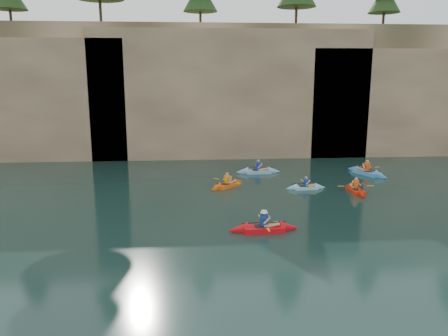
{
  "coord_description": "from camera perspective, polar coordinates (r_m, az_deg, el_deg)",
  "views": [
    {
      "loc": [
        -1.58,
        -15.86,
        7.22
      ],
      "look_at": [
        -0.06,
        3.85,
        3.0
      ],
      "focal_mm": 35.0,
      "sensor_mm": 36.0,
      "label": 1
    }
  ],
  "objects": [
    {
      "name": "main_kayaker",
      "position": [
        20.8,
        5.22,
        -7.82
      ],
      "size": [
        3.44,
        2.32,
        1.27
      ],
      "rotation": [
        0.0,
        0.0,
        0.05
      ],
      "color": "red",
      "rests_on": "ground"
    },
    {
      "name": "cliff_slab_center",
      "position": [
        38.65,
        0.94,
        9.8
      ],
      "size": [
        24.0,
        2.4,
        11.4
      ],
      "primitive_type": "cube",
      "color": "tan",
      "rests_on": "ground"
    },
    {
      "name": "cliff",
      "position": [
        45.9,
        -2.46,
        10.52
      ],
      "size": [
        70.0,
        16.0,
        12.0
      ],
      "primitive_type": "cube",
      "color": "tan",
      "rests_on": "ground"
    },
    {
      "name": "sea_cave_east",
      "position": [
        39.85,
        12.57,
        4.6
      ],
      "size": [
        5.0,
        1.0,
        4.5
      ],
      "primitive_type": "cube",
      "color": "black",
      "rests_on": "ground"
    },
    {
      "name": "kayaker_red_far",
      "position": [
        28.69,
        16.8,
        -2.75
      ],
      "size": [
        2.31,
        3.19,
        1.17
      ],
      "rotation": [
        0.0,
        0.0,
        1.54
      ],
      "color": "red",
      "rests_on": "ground"
    },
    {
      "name": "ground",
      "position": [
        17.5,
        1.2,
        -12.32
      ],
      "size": [
        160.0,
        160.0,
        0.0
      ],
      "primitive_type": "plane",
      "color": "black",
      "rests_on": "ground"
    },
    {
      "name": "sea_cave_center",
      "position": [
        38.3,
        -7.99,
        3.5
      ],
      "size": [
        3.5,
        1.0,
        3.2
      ],
      "primitive_type": "cube",
      "color": "black",
      "rests_on": "ground"
    },
    {
      "name": "kayaker_blue_east",
      "position": [
        34.0,
        18.13,
        -0.53
      ],
      "size": [
        2.4,
        3.76,
        1.35
      ],
      "rotation": [
        0.0,
        0.0,
        2.02
      ],
      "color": "#3E8BD5",
      "rests_on": "ground"
    },
    {
      "name": "kayaker_ltblue_mid",
      "position": [
        32.84,
        4.48,
        -0.4
      ],
      "size": [
        3.37,
        2.51,
        1.28
      ],
      "rotation": [
        0.0,
        0.0,
        0.02
      ],
      "color": "#7BADCF",
      "rests_on": "ground"
    },
    {
      "name": "kayaker_ltblue_near",
      "position": [
        28.69,
        10.64,
        -2.47
      ],
      "size": [
        2.68,
        2.09,
        1.04
      ],
      "rotation": [
        0.0,
        0.0,
        0.05
      ],
      "color": "#88C6E5",
      "rests_on": "ground"
    },
    {
      "name": "kayaker_orange",
      "position": [
        28.71,
        0.42,
        -2.21
      ],
      "size": [
        2.78,
        2.71,
        1.2
      ],
      "rotation": [
        0.0,
        0.0,
        0.77
      ],
      "color": "#E2540E",
      "rests_on": "ground"
    }
  ]
}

